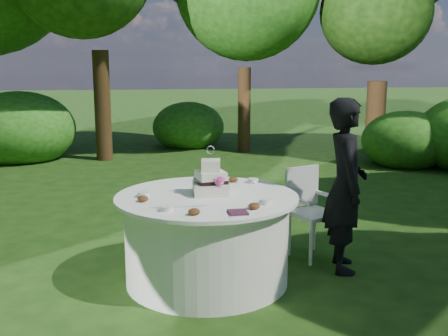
{
  "coord_description": "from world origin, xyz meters",
  "views": [
    {
      "loc": [
        -0.66,
        -4.28,
        1.84
      ],
      "look_at": [
        0.15,
        0.0,
        1.0
      ],
      "focal_mm": 42.0,
      "sensor_mm": 36.0,
      "label": 1
    }
  ],
  "objects_px": {
    "napkins": "(238,212)",
    "cake": "(211,181)",
    "guest": "(345,185)",
    "chair": "(309,205)",
    "table": "(207,238)"
  },
  "relations": [
    {
      "from": "napkins",
      "to": "guest",
      "type": "height_order",
      "value": "guest"
    },
    {
      "from": "napkins",
      "to": "chair",
      "type": "relative_size",
      "value": 0.16
    },
    {
      "from": "napkins",
      "to": "table",
      "type": "bearing_deg",
      "value": 103.1
    },
    {
      "from": "table",
      "to": "cake",
      "type": "relative_size",
      "value": 3.7
    },
    {
      "from": "guest",
      "to": "chair",
      "type": "distance_m",
      "value": 0.53
    },
    {
      "from": "guest",
      "to": "table",
      "type": "height_order",
      "value": "guest"
    },
    {
      "from": "guest",
      "to": "chair",
      "type": "xyz_separation_m",
      "value": [
        -0.2,
        0.4,
        -0.27
      ]
    },
    {
      "from": "chair",
      "to": "table",
      "type": "bearing_deg",
      "value": -157.39
    },
    {
      "from": "table",
      "to": "chair",
      "type": "distance_m",
      "value": 1.18
    },
    {
      "from": "guest",
      "to": "chair",
      "type": "bearing_deg",
      "value": 39.45
    },
    {
      "from": "guest",
      "to": "chair",
      "type": "relative_size",
      "value": 1.8
    },
    {
      "from": "napkins",
      "to": "cake",
      "type": "xyz_separation_m",
      "value": [
        -0.1,
        0.64,
        0.1
      ]
    },
    {
      "from": "napkins",
      "to": "cake",
      "type": "relative_size",
      "value": 0.33
    },
    {
      "from": "guest",
      "to": "napkins",
      "type": "bearing_deg",
      "value": 133.27
    },
    {
      "from": "napkins",
      "to": "chair",
      "type": "height_order",
      "value": "chair"
    }
  ]
}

